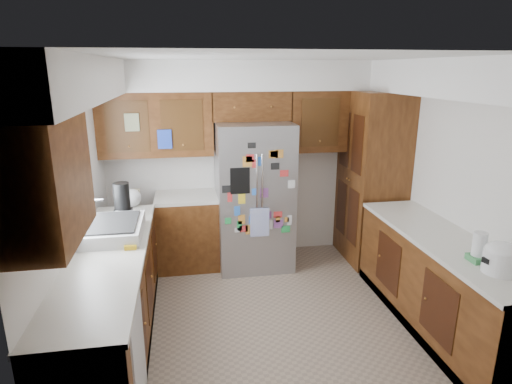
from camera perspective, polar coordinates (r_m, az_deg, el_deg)
floor at (r=4.54m, az=2.33°, el=-15.91°), size 3.60×3.60×0.00m
room_shell at (r=4.22m, az=0.16°, el=8.18°), size 3.64×3.24×2.52m
left_counter_run at (r=4.30m, az=-16.10°, el=-11.91°), size 1.36×3.20×0.92m
right_counter_run at (r=4.49m, az=23.27°, el=-11.57°), size 0.63×2.25×0.92m
pantry at (r=5.59m, az=15.17°, el=1.78°), size 0.60×0.90×2.15m
fridge at (r=5.25m, az=-0.28°, el=-0.54°), size 0.90×0.79×1.80m
bridge_cabinet at (r=5.27m, az=-0.71°, el=11.44°), size 0.96×0.34×0.35m
fridge_top_items at (r=5.24m, az=-1.66°, el=14.83°), size 0.89×0.34×0.31m
sink_assembly at (r=4.16m, az=-18.49°, el=-4.68°), size 0.52×0.73×0.37m
left_counter_clutter at (r=4.81m, az=-16.98°, el=-0.96°), size 0.29×0.78×0.38m
rice_cooker at (r=3.74m, az=29.97°, el=-7.55°), size 0.28×0.27×0.24m
paper_towel at (r=3.86m, az=27.60°, el=-6.52°), size 0.11×0.11×0.24m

